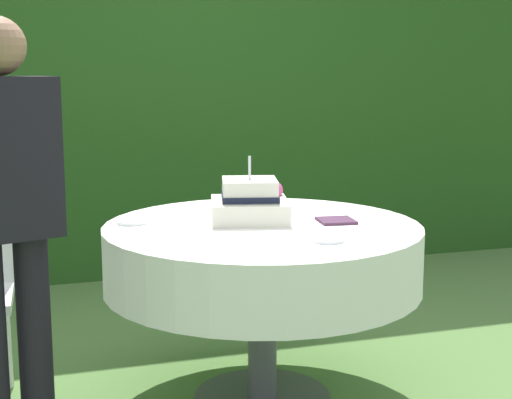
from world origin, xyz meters
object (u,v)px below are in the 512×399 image
Objects in this scene: serving_plate_near at (132,222)px; serving_plate_far at (328,240)px; napkin_stack at (336,221)px; standing_person at (5,215)px; cake_table at (262,256)px; wedding_cake at (250,202)px.

serving_plate_near is 1.04× the size of serving_plate_far.
serving_plate_far and napkin_stack have the same top height.
serving_plate_near is 0.70m from standing_person.
standing_person is (-1.02, -0.27, 0.29)m from cake_table.
wedding_cake is (-0.02, 0.10, 0.22)m from cake_table.
cake_table is 10.40× the size of serving_plate_far.
wedding_cake is 2.66× the size of napkin_stack.
wedding_cake is at bearing 20.45° from standing_person.
napkin_stack is (0.83, -0.23, 0.00)m from serving_plate_near.
wedding_cake is at bearing 109.17° from serving_plate_far.
serving_plate_far is 0.37m from napkin_stack.
standing_person is (-1.16, 0.10, 0.15)m from serving_plate_far.
cake_table is at bearing 110.99° from serving_plate_far.
standing_person reaches higher than cake_table.
serving_plate_far is (0.14, -0.37, 0.14)m from cake_table.
serving_plate_near is at bearing 164.41° from napkin_stack.
cake_table is 0.42m from serving_plate_far.
serving_plate_near is at bearing 139.68° from serving_plate_far.
wedding_cake is 0.37m from napkin_stack.
serving_plate_near reaches higher than cake_table.
napkin_stack is 1.36m from standing_person.
serving_plate_far is 0.08× the size of standing_person.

